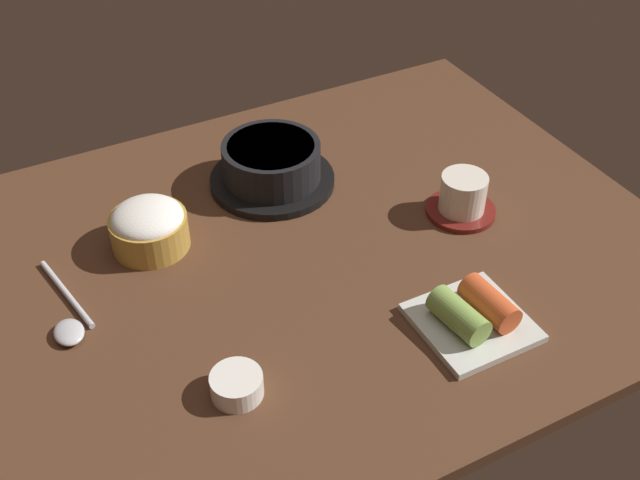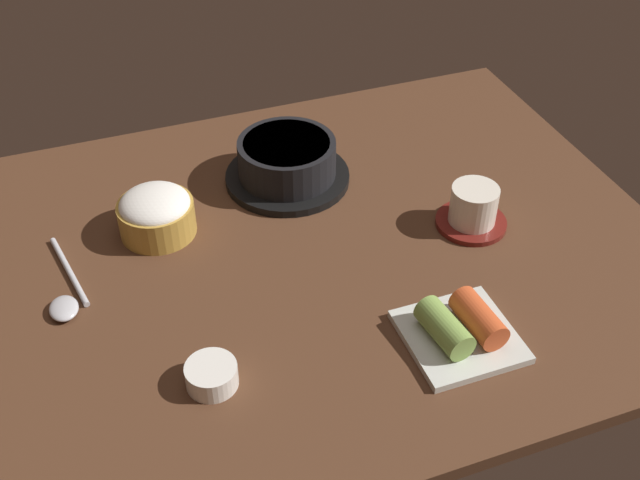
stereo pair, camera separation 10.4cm
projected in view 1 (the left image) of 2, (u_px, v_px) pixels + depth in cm
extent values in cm
cube|color=#4C2D1C|center=(300.00, 258.00, 107.57)|extent=(100.00, 76.00, 2.00)
cylinder|color=black|center=(272.00, 180.00, 118.92)|extent=(18.83, 18.83, 1.22)
cylinder|color=black|center=(271.00, 161.00, 116.72)|extent=(14.68, 14.68, 5.65)
cylinder|color=#D15619|center=(271.00, 147.00, 115.10)|extent=(12.91, 12.91, 0.60)
cylinder|color=#B78C38|center=(150.00, 232.00, 106.62)|extent=(10.59, 10.59, 4.81)
ellipsoid|color=white|center=(147.00, 218.00, 105.08)|extent=(9.74, 9.74, 3.71)
cylinder|color=maroon|center=(461.00, 211.00, 113.48)|extent=(10.04, 10.04, 0.80)
cylinder|color=silver|center=(463.00, 193.00, 111.46)|extent=(6.63, 6.63, 5.50)
cylinder|color=#C6D18C|center=(465.00, 179.00, 109.88)|extent=(5.63, 5.63, 0.40)
cube|color=silver|center=(472.00, 323.00, 96.17)|extent=(13.01, 13.01, 1.00)
cylinder|color=#7A9E47|center=(458.00, 316.00, 93.87)|extent=(4.58, 8.20, 3.64)
cylinder|color=#C64C23|center=(489.00, 303.00, 95.49)|extent=(4.15, 8.04, 3.64)
cylinder|color=white|center=(237.00, 385.00, 87.53)|extent=(6.00, 6.00, 2.82)
cylinder|color=brown|center=(236.00, 379.00, 86.82)|extent=(4.92, 4.92, 0.50)
cylinder|color=#B7B7BC|center=(66.00, 293.00, 100.26)|extent=(3.57, 14.66, 0.80)
ellipsoid|color=#B7B7BC|center=(69.00, 332.00, 94.64)|extent=(3.60, 4.68, 1.26)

